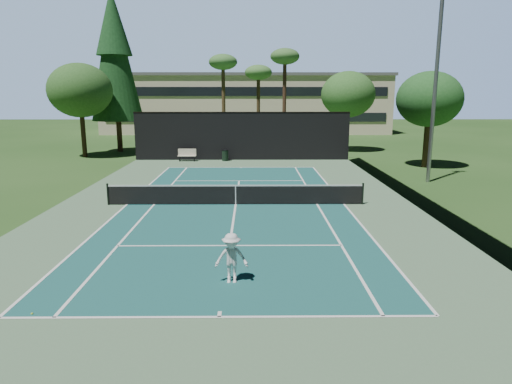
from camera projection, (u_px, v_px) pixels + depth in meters
ground at (236, 205)px, 23.00m from camera, size 160.00×160.00×0.00m
apron_slab at (236, 205)px, 22.99m from camera, size 18.00×32.00×0.01m
court_surface at (236, 204)px, 22.99m from camera, size 10.97×23.77×0.01m
court_lines at (236, 204)px, 22.99m from camera, size 11.07×23.87×0.01m
tennis_net at (236, 194)px, 22.88m from camera, size 12.90×0.10×1.10m
fence at (235, 165)px, 22.64m from camera, size 18.04×32.05×4.03m
player at (232, 258)px, 13.35m from camera, size 0.99×0.58×1.51m
tennis_ball_a at (32, 314)px, 11.52m from camera, size 0.06×0.06×0.06m
tennis_ball_b at (154, 199)px, 24.06m from camera, size 0.07×0.07×0.07m
tennis_ball_c at (248, 189)px, 26.62m from camera, size 0.06×0.06×0.06m
tennis_ball_d at (188, 191)px, 26.09m from camera, size 0.07×0.07×0.07m
park_bench at (187, 155)px, 37.86m from camera, size 1.50×0.45×1.02m
trash_bin at (225, 155)px, 37.95m from camera, size 0.56×0.56×0.95m
pine_tree at (114, 49)px, 42.39m from camera, size 4.80×4.80×15.00m
palm_a at (223, 66)px, 44.72m from camera, size 2.80×2.80×9.32m
palm_b at (258, 75)px, 46.88m from camera, size 2.80×2.80×8.42m
palm_c at (285, 61)px, 43.71m from camera, size 2.80×2.80×9.77m
decid_tree_a at (348, 95)px, 43.45m from camera, size 5.12×5.12×7.62m
decid_tree_b at (429, 99)px, 33.78m from camera, size 4.80×4.80×7.14m
decid_tree_c at (80, 91)px, 39.26m from camera, size 5.44×5.44×8.09m
campus_building at (246, 103)px, 67.06m from camera, size 40.50×12.50×8.30m
light_pole at (436, 77)px, 27.61m from camera, size 0.90×0.25×12.22m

